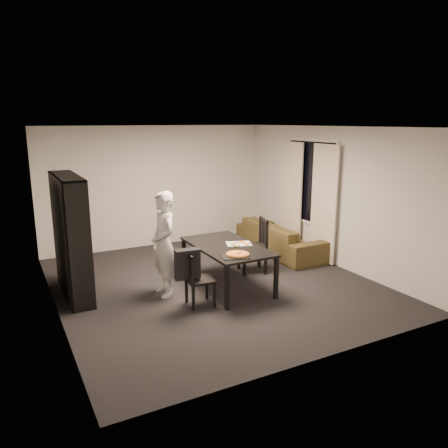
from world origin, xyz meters
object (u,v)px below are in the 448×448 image
bookshelf (71,236)px  chair_right (257,242)px  person (164,244)px  baking_tray (235,256)px  dining_table (227,249)px  pepperoni_pizza (238,254)px  chair_left (195,276)px  sofa (280,238)px

bookshelf → chair_right: size_ratio=1.92×
person → baking_tray: bearing=47.4°
dining_table → baking_tray: (-0.17, -0.59, 0.07)m
baking_tray → pepperoni_pizza: bearing=21.5°
chair_left → sofa: 3.12m
dining_table → sofa: size_ratio=0.77×
bookshelf → person: (1.27, -0.67, -0.12)m
bookshelf → chair_right: (3.14, -0.42, -0.39)m
chair_right → pepperoni_pizza: chair_right is taller
baking_tray → sofa: bearing=40.4°
baking_tray → chair_right: bearing=44.6°
dining_table → chair_left: size_ratio=2.07×
chair_left → chair_right: (1.63, 0.88, 0.09)m
chair_left → person: 0.76m
bookshelf → sofa: bearing=4.4°
baking_tray → sofa: size_ratio=0.18×
dining_table → baking_tray: baking_tray is taller
dining_table → chair_left: bearing=-149.3°
pepperoni_pizza → sofa: bearing=40.8°
person → pepperoni_pizza: (0.90, -0.73, -0.09)m
chair_left → baking_tray: chair_left is taller
dining_table → sofa: bearing=31.6°
bookshelf → person: 1.44m
chair_right → sofa: bearing=141.1°
chair_left → pepperoni_pizza: size_ratio=2.36×
bookshelf → chair_right: bookshelf is taller
chair_left → person: person is taller
bookshelf → chair_left: 2.05m
person → pepperoni_pizza: size_ratio=4.72×
chair_left → person: (-0.24, 0.63, 0.36)m
bookshelf → pepperoni_pizza: 2.60m
person → pepperoni_pizza: 1.17m
chair_left → pepperoni_pizza: chair_left is taller
baking_tray → pepperoni_pizza: pepperoni_pizza is taller
chair_left → person: bearing=26.4°
chair_left → sofa: (2.66, 1.62, -0.15)m
dining_table → chair_left: (-0.78, -0.46, -0.18)m
chair_right → pepperoni_pizza: bearing=-29.2°
bookshelf → dining_table: bookshelf is taller
chair_left → baking_tray: 0.67m
dining_table → pepperoni_pizza: pepperoni_pizza is taller
baking_tray → sofa: baking_tray is taller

